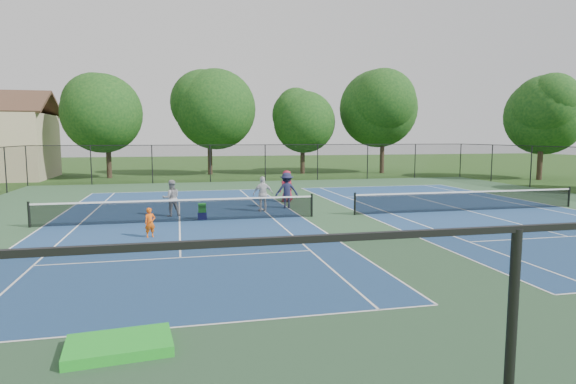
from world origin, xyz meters
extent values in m
plane|color=#234716|center=(0.00, 0.00, 0.00)|extent=(140.00, 140.00, 0.00)
cube|color=#294A2D|center=(0.00, 0.00, 0.00)|extent=(36.00, 36.00, 0.01)
cube|color=navy|center=(-7.00, 0.00, 0.01)|extent=(10.97, 23.77, 0.00)
cube|color=white|center=(-7.00, 11.88, 0.01)|extent=(10.97, 0.06, 0.00)
cube|color=white|center=(-7.00, -11.88, 0.01)|extent=(10.97, 0.06, 0.00)
cube|color=white|center=(-12.48, 0.00, 0.01)|extent=(0.06, 23.77, 0.00)
cube|color=white|center=(-1.51, 0.00, 0.01)|extent=(0.06, 23.77, 0.00)
cube|color=white|center=(-11.12, 0.00, 0.01)|extent=(0.06, 23.77, 0.00)
cube|color=white|center=(-2.88, 0.00, 0.01)|extent=(0.06, 23.77, 0.00)
cube|color=white|center=(-7.00, 6.40, 0.01)|extent=(8.23, 0.06, 0.00)
cube|color=white|center=(-7.00, -6.40, 0.01)|extent=(8.23, 0.06, 0.00)
cube|color=white|center=(-7.00, 0.00, 0.01)|extent=(0.06, 12.80, 0.00)
cylinder|color=black|center=(-12.95, 0.00, 0.54)|extent=(0.10, 0.10, 1.07)
cylinder|color=black|center=(-1.05, 0.00, 0.54)|extent=(0.10, 0.10, 1.07)
cube|color=black|center=(-7.00, 0.00, 0.47)|extent=(11.90, 0.01, 0.90)
cube|color=white|center=(-7.00, 0.00, 0.95)|extent=(11.90, 0.04, 0.07)
cube|color=navy|center=(7.00, 0.00, 0.01)|extent=(10.97, 23.77, 0.00)
cube|color=white|center=(7.00, 11.88, 0.01)|extent=(10.97, 0.06, 0.00)
cube|color=white|center=(1.51, 0.00, 0.01)|extent=(0.06, 23.77, 0.00)
cube|color=white|center=(12.48, 0.00, 0.01)|extent=(0.06, 23.77, 0.00)
cube|color=white|center=(2.88, 0.00, 0.01)|extent=(0.06, 23.77, 0.00)
cube|color=white|center=(11.12, 0.00, 0.01)|extent=(0.06, 23.77, 0.00)
cube|color=white|center=(7.00, 6.40, 0.01)|extent=(8.23, 0.06, 0.00)
cube|color=white|center=(7.00, -6.40, 0.01)|extent=(8.23, 0.06, 0.00)
cube|color=white|center=(7.00, 0.00, 0.01)|extent=(0.06, 12.80, 0.00)
cylinder|color=black|center=(1.05, 0.00, 0.54)|extent=(0.10, 0.10, 1.07)
cylinder|color=black|center=(12.95, 0.00, 0.54)|extent=(0.10, 0.10, 1.07)
cube|color=black|center=(7.00, 0.00, 0.47)|extent=(11.90, 0.01, 0.90)
cube|color=white|center=(7.00, 0.00, 0.95)|extent=(11.90, 0.04, 0.07)
cylinder|color=black|center=(-18.00, 18.00, 1.50)|extent=(0.08, 0.08, 3.00)
cylinder|color=black|center=(-13.50, 18.00, 1.50)|extent=(0.08, 0.08, 3.00)
cylinder|color=black|center=(-9.00, 18.00, 1.50)|extent=(0.08, 0.08, 3.00)
cylinder|color=black|center=(-4.50, 18.00, 1.50)|extent=(0.08, 0.08, 3.00)
cylinder|color=black|center=(0.00, 18.00, 1.50)|extent=(0.08, 0.08, 3.00)
cylinder|color=black|center=(4.50, 18.00, 1.50)|extent=(0.08, 0.08, 3.00)
cylinder|color=black|center=(9.00, 18.00, 1.50)|extent=(0.08, 0.08, 3.00)
cylinder|color=black|center=(13.50, 18.00, 1.50)|extent=(0.08, 0.08, 3.00)
cylinder|color=black|center=(18.00, 18.00, 1.50)|extent=(0.08, 0.08, 3.00)
cylinder|color=black|center=(18.00, 9.00, 1.50)|extent=(0.08, 0.08, 3.00)
cylinder|color=black|center=(18.00, 13.50, 1.50)|extent=(0.08, 0.08, 3.00)
cylinder|color=black|center=(-18.00, 13.50, 1.50)|extent=(0.08, 0.08, 3.00)
cube|color=black|center=(0.00, 18.00, 1.50)|extent=(36.00, 0.01, 3.00)
cube|color=black|center=(0.00, 18.00, 3.00)|extent=(36.00, 0.05, 0.05)
cylinder|color=#2D2116|center=(-13.00, 24.00, 1.89)|extent=(0.44, 0.44, 3.78)
sphere|color=#0E3512|center=(-13.00, 24.00, 5.65)|extent=(6.80, 6.80, 6.80)
sphere|color=#0E3512|center=(-13.00, 24.00, 6.31)|extent=(5.58, 5.58, 5.58)
sphere|color=#0E3512|center=(-13.00, 24.00, 6.98)|extent=(4.35, 4.35, 4.35)
cylinder|color=#2D2116|center=(-4.00, 26.00, 2.07)|extent=(0.44, 0.44, 4.14)
sphere|color=#0E3512|center=(-4.00, 26.00, 6.23)|extent=(7.60, 7.60, 7.60)
sphere|color=#0E3512|center=(-4.00, 26.00, 6.85)|extent=(6.23, 6.23, 6.23)
sphere|color=#0E3512|center=(-4.00, 26.00, 7.48)|extent=(4.86, 4.86, 4.86)
cylinder|color=#2D2116|center=(5.00, 25.00, 1.71)|extent=(0.44, 0.44, 3.42)
sphere|color=#0E3512|center=(5.00, 25.00, 5.07)|extent=(6.00, 6.00, 6.00)
sphere|color=#0E3512|center=(5.00, 25.00, 5.77)|extent=(4.92, 4.92, 4.92)
sphere|color=#0E3512|center=(5.00, 25.00, 6.48)|extent=(3.84, 3.84, 3.84)
cylinder|color=#2D2116|center=(13.00, 24.00, 2.16)|extent=(0.44, 0.44, 4.32)
sphere|color=#0E3512|center=(13.00, 24.00, 6.46)|extent=(7.80, 7.80, 7.80)
sphere|color=#0E3512|center=(13.00, 24.00, 7.08)|extent=(6.40, 6.40, 6.40)
sphere|color=#0E3512|center=(13.00, 24.00, 7.69)|extent=(4.99, 4.99, 4.99)
cylinder|color=#2D2116|center=(23.00, 14.00, 1.80)|extent=(0.44, 0.44, 3.60)
sphere|color=#0E3512|center=(23.00, 14.00, 5.41)|extent=(6.60, 6.60, 6.60)
sphere|color=#0E3512|center=(23.00, 14.00, 6.09)|extent=(5.41, 5.41, 5.41)
sphere|color=#0E3512|center=(23.00, 14.00, 6.76)|extent=(4.22, 4.22, 4.22)
imported|color=#EB590F|center=(-8.05, -3.07, 0.55)|extent=(0.47, 0.39, 1.10)
imported|color=#949496|center=(-7.35, 1.55, 0.85)|extent=(0.94, 0.80, 1.70)
imported|color=silver|center=(-2.97, 2.04, 0.87)|extent=(1.07, 0.55, 1.74)
imported|color=#1B1D3B|center=(-1.59, 2.86, 0.92)|extent=(1.25, 0.80, 1.84)
imported|color=maroon|center=(-1.05, 5.23, 0.89)|extent=(1.04, 0.92, 1.78)
cube|color=navy|center=(-6.01, 0.40, 0.16)|extent=(0.41, 0.35, 0.33)
cube|color=green|center=(-6.01, 0.40, 0.52)|extent=(0.34, 0.28, 0.40)
cube|color=green|center=(-8.06, -12.70, 0.10)|extent=(1.86, 1.29, 0.19)
camera|label=1|loc=(-6.98, -21.09, 3.69)|focal=30.00mm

